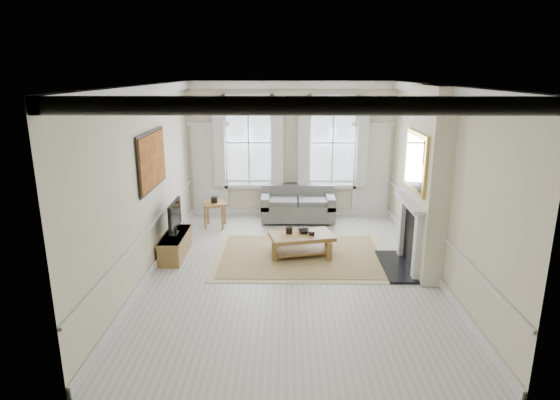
{
  "coord_description": "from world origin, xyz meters",
  "views": [
    {
      "loc": [
        -0.11,
        -8.09,
        3.62
      ],
      "look_at": [
        -0.22,
        0.49,
        1.25
      ],
      "focal_mm": 30.0,
      "sensor_mm": 36.0,
      "label": 1
    }
  ],
  "objects_px": {
    "side_table": "(215,207)",
    "coffee_table": "(301,238)",
    "sofa": "(298,207)",
    "tv_stand": "(176,245)"
  },
  "relations": [
    {
      "from": "sofa",
      "to": "tv_stand",
      "type": "xyz_separation_m",
      "value": [
        -2.52,
        -2.38,
        -0.13
      ]
    },
    {
      "from": "side_table",
      "to": "coffee_table",
      "type": "bearing_deg",
      "value": -42.41
    },
    {
      "from": "sofa",
      "to": "side_table",
      "type": "distance_m",
      "value": 2.07
    },
    {
      "from": "coffee_table",
      "to": "tv_stand",
      "type": "distance_m",
      "value": 2.55
    },
    {
      "from": "tv_stand",
      "to": "side_table",
      "type": "bearing_deg",
      "value": 74.16
    },
    {
      "from": "sofa",
      "to": "side_table",
      "type": "relative_size",
      "value": 2.78
    },
    {
      "from": "side_table",
      "to": "coffee_table",
      "type": "xyz_separation_m",
      "value": [
        2.02,
        -1.84,
        -0.1
      ]
    },
    {
      "from": "side_table",
      "to": "coffee_table",
      "type": "height_order",
      "value": "side_table"
    },
    {
      "from": "side_table",
      "to": "sofa",
      "type": "bearing_deg",
      "value": 14.51
    },
    {
      "from": "sofa",
      "to": "coffee_table",
      "type": "bearing_deg",
      "value": -89.51
    }
  ]
}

